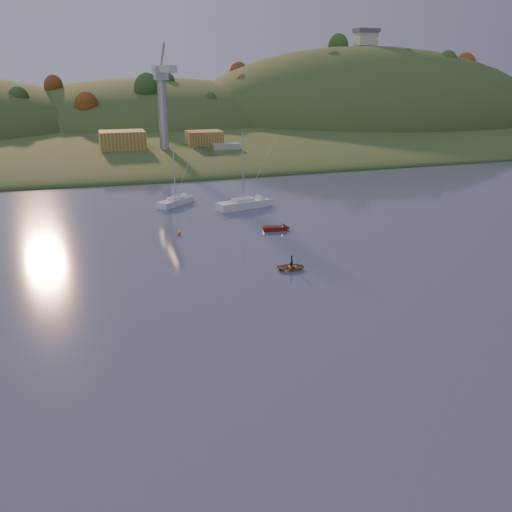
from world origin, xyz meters
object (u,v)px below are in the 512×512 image
object	(u,v)px
sailboat_near	(176,201)
canoe	(292,267)
sailboat_far	(243,203)
red_tender	(280,228)

from	to	relation	value
sailboat_near	canoe	world-z (taller)	sailboat_near
sailboat_far	canoe	world-z (taller)	sailboat_far
sailboat_near	canoe	bearing A→B (deg)	-119.64
sailboat_near	sailboat_far	distance (m)	11.83
red_tender	sailboat_near	bearing A→B (deg)	128.30
sailboat_near	sailboat_far	size ratio (longest dim) A/B	0.82
red_tender	canoe	bearing A→B (deg)	-97.24
red_tender	sailboat_far	bearing A→B (deg)	103.41
sailboat_far	canoe	xyz separation A→B (m)	(-2.90, -30.73, -0.45)
sailboat_near	sailboat_far	bearing A→B (deg)	-69.64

